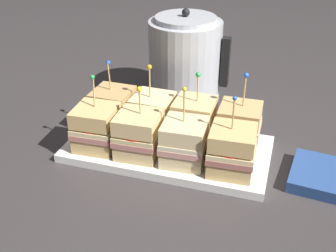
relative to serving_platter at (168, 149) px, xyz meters
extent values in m
plane|color=#383333|center=(0.00, 0.00, -0.01)|extent=(6.00, 6.00, 0.00)
cube|color=white|center=(0.00, 0.00, 0.00)|extent=(0.43, 0.21, 0.01)
cube|color=white|center=(0.00, 0.00, 0.01)|extent=(0.43, 0.21, 0.01)
cube|color=tan|center=(-0.14, -0.05, 0.03)|extent=(0.09, 0.09, 0.03)
cube|color=tan|center=(-0.14, -0.05, 0.05)|extent=(0.09, 0.09, 0.01)
cube|color=beige|center=(-0.14, -0.05, 0.06)|extent=(0.09, 0.09, 0.01)
cylinder|color=red|center=(-0.14, -0.06, 0.07)|extent=(0.05, 0.05, 0.00)
cube|color=#E0B771|center=(-0.14, -0.05, 0.09)|extent=(0.09, 0.09, 0.03)
cylinder|color=tan|center=(-0.15, -0.04, 0.13)|extent=(0.00, 0.01, 0.08)
sphere|color=green|center=(-0.15, -0.04, 0.17)|extent=(0.01, 0.01, 0.01)
cube|color=#DBB77A|center=(-0.05, -0.05, 0.03)|extent=(0.09, 0.09, 0.03)
cube|color=tan|center=(-0.05, -0.05, 0.05)|extent=(0.09, 0.09, 0.01)
cube|color=beige|center=(-0.05, -0.05, 0.06)|extent=(0.09, 0.09, 0.01)
cylinder|color=red|center=(-0.05, -0.06, 0.07)|extent=(0.06, 0.06, 0.00)
cube|color=#E8C281|center=(-0.05, -0.05, 0.09)|extent=(0.09, 0.09, 0.03)
cylinder|color=tan|center=(-0.04, -0.04, 0.12)|extent=(0.00, 0.01, 0.07)
sphere|color=yellow|center=(-0.04, -0.04, 0.16)|extent=(0.01, 0.01, 0.01)
cube|color=beige|center=(0.05, -0.05, 0.03)|extent=(0.09, 0.09, 0.03)
cube|color=tan|center=(0.05, -0.05, 0.05)|extent=(0.09, 0.09, 0.01)
cube|color=beige|center=(0.05, -0.05, 0.06)|extent=(0.09, 0.09, 0.01)
cube|color=beige|center=(0.05, -0.05, 0.08)|extent=(0.09, 0.09, 0.03)
cylinder|color=tan|center=(0.04, -0.04, 0.13)|extent=(0.00, 0.01, 0.08)
sphere|color=yellow|center=(0.04, -0.04, 0.17)|extent=(0.01, 0.01, 0.01)
cube|color=tan|center=(0.14, -0.05, 0.03)|extent=(0.09, 0.09, 0.03)
cube|color=#B26B60|center=(0.14, -0.05, 0.05)|extent=(0.09, 0.09, 0.01)
cube|color=beige|center=(0.14, -0.05, 0.06)|extent=(0.09, 0.09, 0.01)
cylinder|color=red|center=(0.14, -0.06, 0.07)|extent=(0.06, 0.06, 0.00)
cube|color=#E0B771|center=(0.14, -0.05, 0.09)|extent=(0.09, 0.09, 0.03)
cylinder|color=tan|center=(0.14, -0.05, 0.13)|extent=(0.00, 0.00, 0.08)
sphere|color=blue|center=(0.14, -0.05, 0.17)|extent=(0.01, 0.01, 0.01)
cube|color=tan|center=(-0.15, 0.05, 0.03)|extent=(0.09, 0.09, 0.03)
cube|color=tan|center=(-0.15, 0.05, 0.05)|extent=(0.09, 0.09, 0.01)
cube|color=beige|center=(-0.15, 0.05, 0.06)|extent=(0.09, 0.09, 0.01)
cube|color=tan|center=(-0.15, 0.05, 0.08)|extent=(0.09, 0.09, 0.03)
cylinder|color=tan|center=(-0.15, 0.05, 0.13)|extent=(0.00, 0.01, 0.08)
sphere|color=blue|center=(-0.15, 0.05, 0.16)|extent=(0.01, 0.01, 0.01)
cube|color=beige|center=(-0.05, 0.05, 0.03)|extent=(0.09, 0.09, 0.03)
cube|color=tan|center=(-0.05, 0.05, 0.05)|extent=(0.09, 0.09, 0.01)
cube|color=beige|center=(-0.05, 0.05, 0.06)|extent=(0.09, 0.09, 0.01)
cube|color=beige|center=(-0.05, 0.05, 0.08)|extent=(0.09, 0.09, 0.03)
cylinder|color=tan|center=(-0.05, 0.04, 0.13)|extent=(0.00, 0.00, 0.08)
sphere|color=orange|center=(-0.05, 0.04, 0.17)|extent=(0.01, 0.01, 0.01)
cube|color=#DBB77A|center=(0.05, 0.05, 0.03)|extent=(0.09, 0.09, 0.03)
cube|color=tan|center=(0.05, 0.05, 0.05)|extent=(0.09, 0.09, 0.01)
cube|color=beige|center=(0.05, 0.05, 0.06)|extent=(0.09, 0.09, 0.01)
cylinder|color=red|center=(0.05, 0.03, 0.07)|extent=(0.07, 0.07, 0.00)
cube|color=#E8C281|center=(0.05, 0.05, 0.09)|extent=(0.09, 0.09, 0.03)
cylinder|color=tan|center=(0.05, 0.04, 0.13)|extent=(0.00, 0.01, 0.07)
sphere|color=green|center=(0.05, 0.04, 0.16)|extent=(0.01, 0.01, 0.01)
cube|color=tan|center=(0.14, 0.05, 0.03)|extent=(0.09, 0.09, 0.03)
cube|color=tan|center=(0.14, 0.05, 0.05)|extent=(0.09, 0.09, 0.01)
cube|color=beige|center=(0.14, 0.05, 0.06)|extent=(0.09, 0.09, 0.01)
cylinder|color=red|center=(0.14, 0.03, 0.07)|extent=(0.06, 0.06, 0.00)
cube|color=tan|center=(0.14, 0.05, 0.09)|extent=(0.09, 0.09, 0.03)
cylinder|color=tan|center=(0.15, 0.05, 0.13)|extent=(0.00, 0.01, 0.08)
sphere|color=blue|center=(0.15, 0.05, 0.17)|extent=(0.01, 0.01, 0.01)
cylinder|color=#B7BABF|center=(-0.04, 0.27, 0.10)|extent=(0.19, 0.19, 0.21)
cylinder|color=#B7BABF|center=(-0.04, 0.27, 0.21)|extent=(0.15, 0.15, 0.01)
sphere|color=black|center=(-0.04, 0.27, 0.23)|extent=(0.02, 0.02, 0.02)
cube|color=black|center=(0.07, 0.27, 0.11)|extent=(0.02, 0.02, 0.13)
cube|color=navy|center=(0.32, -0.01, 0.00)|extent=(0.14, 0.14, 0.02)
camera|label=1|loc=(0.23, -0.73, 0.50)|focal=45.00mm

